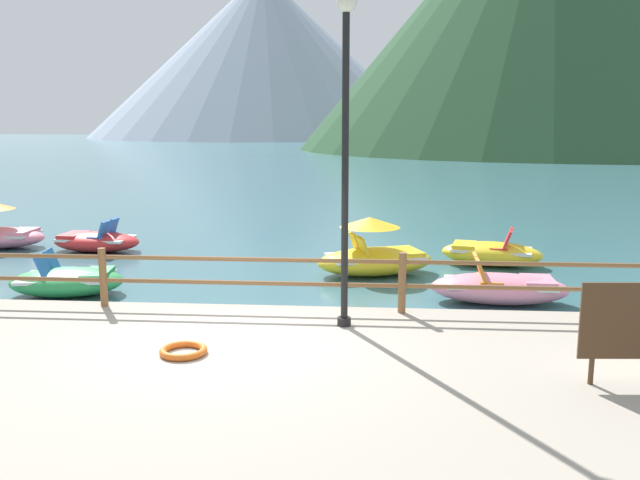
{
  "coord_description": "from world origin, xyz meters",
  "views": [
    {
      "loc": [
        1.89,
        -8.46,
        3.36
      ],
      "look_at": [
        0.83,
        5.0,
        0.9
      ],
      "focal_mm": 37.2,
      "sensor_mm": 36.0,
      "label": 1
    }
  ],
  "objects": [
    {
      "name": "pedal_boat_0",
      "position": [
        4.29,
        3.68,
        0.29
      ],
      "size": [
        2.57,
        1.28,
        0.88
      ],
      "color": "pink",
      "rests_on": "ground"
    },
    {
      "name": "pedal_boat_3",
      "position": [
        -5.2,
        7.86,
        0.27
      ],
      "size": [
        2.37,
        1.46,
        0.84
      ],
      "color": "red",
      "rests_on": "ground"
    },
    {
      "name": "distant_peak",
      "position": [
        -19.27,
        122.71,
        15.57
      ],
      "size": [
        67.08,
        67.08,
        31.13
      ],
      "primitive_type": "cone",
      "color": "#93A3B7",
      "rests_on": "ground"
    },
    {
      "name": "lamp_post",
      "position": [
        1.52,
        0.82,
        3.17
      ],
      "size": [
        0.28,
        0.28,
        4.65
      ],
      "color": "black",
      "rests_on": "promenade_dock"
    },
    {
      "name": "cliff_headland",
      "position": [
        19.48,
        71.93,
        15.47
      ],
      "size": [
        55.7,
        55.7,
        32.97
      ],
      "color": "#284C2D",
      "rests_on": "ground"
    },
    {
      "name": "pedal_boat_5",
      "position": [
        4.69,
        6.98,
        0.29
      ],
      "size": [
        2.52,
        1.7,
        0.87
      ],
      "color": "yellow",
      "rests_on": "ground"
    },
    {
      "name": "promenade_dock",
      "position": [
        0.0,
        -2.2,
        0.2
      ],
      "size": [
        28.0,
        8.0,
        0.4
      ],
      "primitive_type": "cube",
      "color": "#A39989",
      "rests_on": "ground"
    },
    {
      "name": "life_ring",
      "position": [
        -0.49,
        -0.54,
        0.45
      ],
      "size": [
        0.61,
        0.61,
        0.09
      ],
      "primitive_type": "torus",
      "color": "orange",
      "rests_on": "promenade_dock"
    },
    {
      "name": "pedal_boat_1",
      "position": [
        -3.98,
        3.6,
        0.28
      ],
      "size": [
        2.32,
        1.61,
        0.86
      ],
      "color": "green",
      "rests_on": "ground"
    },
    {
      "name": "pedal_boat_4",
      "position": [
        1.98,
        5.81,
        0.43
      ],
      "size": [
        2.91,
        2.17,
        1.28
      ],
      "color": "yellow",
      "rests_on": "ground"
    },
    {
      "name": "sign_board",
      "position": [
        4.81,
        -1.11,
        1.13
      ],
      "size": [
        1.18,
        0.13,
        1.19
      ],
      "color": "silver",
      "rests_on": "promenade_dock"
    },
    {
      "name": "dock_railing",
      "position": [
        -0.0,
        1.55,
        0.98
      ],
      "size": [
        23.92,
        0.12,
        0.95
      ],
      "color": "brown",
      "rests_on": "promenade_dock"
    },
    {
      "name": "ground_plane",
      "position": [
        0.0,
        40.0,
        0.0
      ],
      "size": [
        200.0,
        200.0,
        0.0
      ],
      "primitive_type": "plane",
      "color": "#3D6B75"
    }
  ]
}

